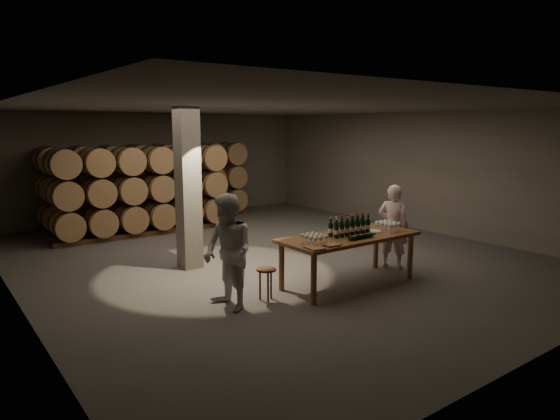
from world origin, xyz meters
TOP-DOWN VIEW (x-y plane):
  - room at (-1.80, 0.20)m, footprint 12.00×12.00m
  - tasting_table at (0.00, -2.50)m, footprint 2.60×1.10m
  - barrel_stack_back at (-0.57, 5.20)m, footprint 6.26×0.95m
  - barrel_stack_front at (-1.35, 3.80)m, footprint 4.70×0.95m
  - bottle_cluster at (0.06, -2.45)m, footprint 0.87×0.24m
  - lying_bottles at (-0.02, -2.82)m, footprint 0.63×0.08m
  - glass_cluster_left at (-0.91, -2.60)m, footprint 0.30×0.41m
  - glass_cluster_right at (0.86, -2.64)m, footprint 0.31×0.42m
  - plate at (0.58, -2.53)m, footprint 0.30×0.30m
  - notebook_near at (-0.79, -2.91)m, footprint 0.24×0.20m
  - notebook_corner at (-1.13, -2.88)m, footprint 0.27×0.33m
  - pen at (-0.66, -2.95)m, footprint 0.15×0.02m
  - stool at (-1.68, -2.33)m, footprint 0.32×0.32m
  - person_man at (1.47, -2.25)m, footprint 0.63×0.73m
  - person_woman at (-2.37, -2.29)m, footprint 0.72×0.91m

SIDE VIEW (x-z plane):
  - stool at x=-1.68m, z-range 0.17..0.71m
  - tasting_table at x=0.00m, z-range 0.35..1.25m
  - person_man at x=1.47m, z-range 0.00..1.69m
  - pen at x=-0.66m, z-range 0.90..0.91m
  - person_woman at x=-2.37m, z-range 0.00..1.81m
  - plate at x=0.58m, z-range 0.90..0.92m
  - notebook_corner at x=-1.13m, z-range 0.90..0.92m
  - notebook_near at x=-0.79m, z-range 0.90..0.93m
  - lying_bottles at x=-0.02m, z-range 0.90..0.98m
  - glass_cluster_left at x=-0.91m, z-range 0.94..1.10m
  - bottle_cluster at x=0.06m, z-range 0.85..1.20m
  - glass_cluster_right at x=0.86m, z-range 0.94..1.12m
  - barrel_stack_front at x=-1.35m, z-range 0.04..2.35m
  - barrel_stack_back at x=-0.57m, z-range 0.04..2.35m
  - room at x=-1.80m, z-range -4.40..7.60m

